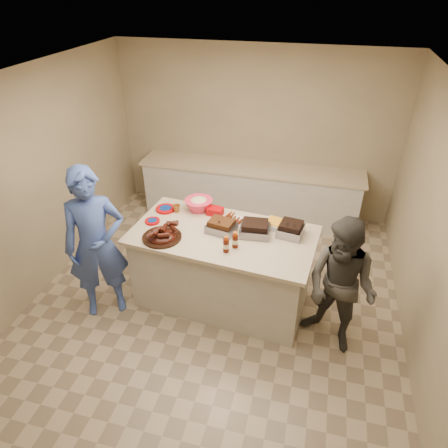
% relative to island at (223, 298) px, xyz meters
% --- Properties ---
extents(room, '(4.50, 5.00, 2.70)m').
position_rel_island_xyz_m(room, '(-0.09, -0.08, 0.00)').
color(room, tan).
rests_on(room, ground).
extents(back_counter, '(3.60, 0.64, 0.90)m').
position_rel_island_xyz_m(back_counter, '(-0.09, 2.12, 0.45)').
color(back_counter, beige).
rests_on(back_counter, ground).
extents(island, '(2.21, 1.31, 1.00)m').
position_rel_island_xyz_m(island, '(0.00, 0.00, 0.00)').
color(island, beige).
rests_on(island, ground).
extents(rib_platter, '(0.48, 0.48, 0.18)m').
position_rel_island_xyz_m(rib_platter, '(-0.65, -0.26, 1.00)').
color(rib_platter, '#3D120A').
rests_on(rib_platter, island).
extents(pulled_pork_tray, '(0.36, 0.30, 0.10)m').
position_rel_island_xyz_m(pulled_pork_tray, '(-0.03, 0.03, 1.00)').
color(pulled_pork_tray, '#47230F').
rests_on(pulled_pork_tray, island).
extents(brisket_tray, '(0.36, 0.31, 0.10)m').
position_rel_island_xyz_m(brisket_tray, '(0.36, 0.08, 1.00)').
color(brisket_tray, black).
rests_on(brisket_tray, island).
extents(roasting_pan, '(0.31, 0.31, 0.11)m').
position_rel_island_xyz_m(roasting_pan, '(0.75, 0.16, 1.00)').
color(roasting_pan, gray).
rests_on(roasting_pan, island).
extents(coleslaw_bowl, '(0.39, 0.39, 0.24)m').
position_rel_island_xyz_m(coleslaw_bowl, '(-0.43, 0.45, 1.00)').
color(coleslaw_bowl, '#E22B4C').
rests_on(coleslaw_bowl, island).
extents(sausage_plate, '(0.33, 0.33, 0.04)m').
position_rel_island_xyz_m(sausage_plate, '(0.06, 0.28, 1.00)').
color(sausage_plate, silver).
rests_on(sausage_plate, island).
extents(mac_cheese_dish, '(0.35, 0.30, 0.08)m').
position_rel_island_xyz_m(mac_cheese_dish, '(0.59, 0.29, 1.00)').
color(mac_cheese_dish, orange).
rests_on(mac_cheese_dish, island).
extents(bbq_bottle_a, '(0.07, 0.07, 0.20)m').
position_rel_island_xyz_m(bbq_bottle_a, '(0.19, -0.22, 1.00)').
color(bbq_bottle_a, '#3F0E03').
rests_on(bbq_bottle_a, island).
extents(bbq_bottle_b, '(0.07, 0.07, 0.19)m').
position_rel_island_xyz_m(bbq_bottle_b, '(0.12, -0.33, 1.00)').
color(bbq_bottle_b, '#3F0E03').
rests_on(bbq_bottle_b, island).
extents(mustard_bottle, '(0.04, 0.04, 0.11)m').
position_rel_island_xyz_m(mustard_bottle, '(-0.16, 0.05, 1.00)').
color(mustard_bottle, gold).
rests_on(mustard_bottle, island).
extents(sauce_bowl, '(0.13, 0.05, 0.13)m').
position_rel_island_xyz_m(sauce_bowl, '(-0.11, 0.25, 1.00)').
color(sauce_bowl, silver).
rests_on(sauce_bowl, island).
extents(plate_stack_large, '(0.27, 0.27, 0.03)m').
position_rel_island_xyz_m(plate_stack_large, '(-0.84, 0.34, 1.00)').
color(plate_stack_large, '#A40307').
rests_on(plate_stack_large, island).
extents(plate_stack_small, '(0.20, 0.20, 0.02)m').
position_rel_island_xyz_m(plate_stack_small, '(-0.88, 0.03, 1.00)').
color(plate_stack_small, '#A40307').
rests_on(plate_stack_small, island).
extents(plastic_cup, '(0.11, 0.10, 0.10)m').
position_rel_island_xyz_m(plastic_cup, '(-0.69, 0.34, 1.00)').
color(plastic_cup, brown).
rests_on(plastic_cup, island).
extents(basket_stack, '(0.20, 0.17, 0.09)m').
position_rel_island_xyz_m(basket_stack, '(-0.20, 0.39, 1.00)').
color(basket_stack, '#A40307').
rests_on(basket_stack, island).
extents(guest_blue, '(1.54, 1.98, 0.45)m').
position_rel_island_xyz_m(guest_blue, '(-1.35, -0.50, 0.00)').
color(guest_blue, '#3C57AD').
rests_on(guest_blue, ground).
extents(guest_gray, '(1.48, 1.76, 0.60)m').
position_rel_island_xyz_m(guest_gray, '(1.35, -0.37, 0.00)').
color(guest_gray, '#43413C').
rests_on(guest_gray, ground).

